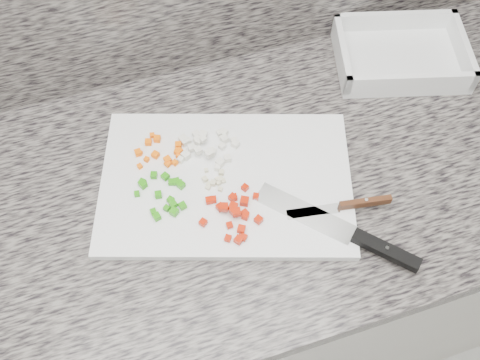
# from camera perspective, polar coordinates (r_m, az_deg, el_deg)

# --- Properties ---
(cabinet) EXTENTS (3.92, 0.62, 0.86)m
(cabinet) POSITION_cam_1_polar(r_m,az_deg,el_deg) (1.39, -4.50, -11.18)
(cabinet) COLOR silver
(cabinet) RESTS_ON ground
(countertop) EXTENTS (3.96, 0.64, 0.04)m
(countertop) POSITION_cam_1_polar(r_m,az_deg,el_deg) (0.99, -6.26, -2.03)
(countertop) COLOR #635E57
(countertop) RESTS_ON cabinet
(cutting_board) EXTENTS (0.52, 0.43, 0.02)m
(cutting_board) POSITION_cam_1_polar(r_m,az_deg,el_deg) (0.97, -1.49, -0.20)
(cutting_board) COLOR silver
(cutting_board) RESTS_ON countertop
(carrot_pile) EXTENTS (0.09, 0.08, 0.01)m
(carrot_pile) POSITION_cam_1_polar(r_m,az_deg,el_deg) (1.00, -8.33, 2.96)
(carrot_pile) COLOR #FE6705
(carrot_pile) RESTS_ON cutting_board
(onion_pile) EXTENTS (0.12, 0.10, 0.02)m
(onion_pile) POSITION_cam_1_polar(r_m,az_deg,el_deg) (0.99, -3.65, 3.65)
(onion_pile) COLOR silver
(onion_pile) RESTS_ON cutting_board
(green_pepper_pile) EXTENTS (0.09, 0.10, 0.01)m
(green_pepper_pile) POSITION_cam_1_polar(r_m,az_deg,el_deg) (0.95, -8.08, -1.53)
(green_pepper_pile) COLOR #25890C
(green_pepper_pile) RESTS_ON cutting_board
(red_pepper_pile) EXTENTS (0.12, 0.11, 0.02)m
(red_pepper_pile) POSITION_cam_1_polar(r_m,az_deg,el_deg) (0.92, -0.57, -3.47)
(red_pepper_pile) COLOR #B61902
(red_pepper_pile) RESTS_ON cutting_board
(garlic_pile) EXTENTS (0.04, 0.05, 0.01)m
(garlic_pile) POSITION_cam_1_polar(r_m,az_deg,el_deg) (0.96, -2.69, -0.02)
(garlic_pile) COLOR beige
(garlic_pile) RESTS_ON cutting_board
(chef_knife) EXTENTS (0.22, 0.24, 0.02)m
(chef_knife) POSITION_cam_1_polar(r_m,az_deg,el_deg) (0.92, 12.38, -5.96)
(chef_knife) COLOR #B9BCC0
(chef_knife) RESTS_ON cutting_board
(paring_knife) EXTENTS (0.18, 0.04, 0.02)m
(paring_knife) POSITION_cam_1_polar(r_m,az_deg,el_deg) (0.95, 11.86, -2.60)
(paring_knife) COLOR #B9BCC0
(paring_knife) RESTS_ON cutting_board
(tray) EXTENTS (0.30, 0.25, 0.05)m
(tray) POSITION_cam_1_polar(r_m,az_deg,el_deg) (1.19, 16.72, 12.56)
(tray) COLOR silver
(tray) RESTS_ON countertop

